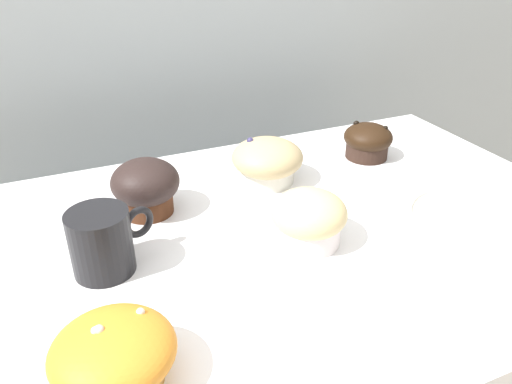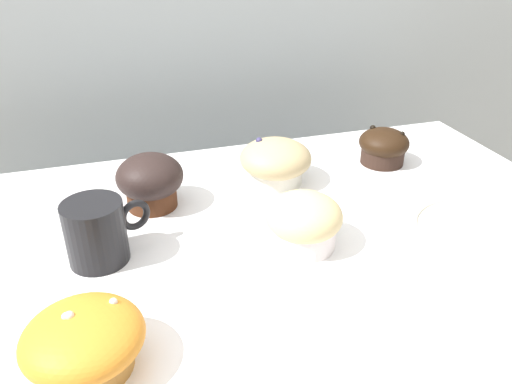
{
  "view_description": "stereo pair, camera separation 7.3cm",
  "coord_description": "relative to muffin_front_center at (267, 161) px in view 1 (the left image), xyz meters",
  "views": [
    {
      "loc": [
        -0.26,
        -0.54,
        1.33
      ],
      "look_at": [
        -0.01,
        0.05,
        0.98
      ],
      "focal_mm": 35.0,
      "sensor_mm": 36.0,
      "label": 1
    },
    {
      "loc": [
        -0.2,
        -0.56,
        1.33
      ],
      "look_at": [
        -0.01,
        0.05,
        0.98
      ],
      "focal_mm": 35.0,
      "sensor_mm": 36.0,
      "label": 2
    }
  ],
  "objects": [
    {
      "name": "muffin_front_center",
      "position": [
        0.0,
        0.0,
        0.0
      ],
      "size": [
        0.12,
        0.12,
        0.08
      ],
      "color": "silver",
      "rests_on": "display_counter"
    },
    {
      "name": "serving_plate",
      "position": [
        0.23,
        -0.24,
        -0.03
      ],
      "size": [
        0.2,
        0.2,
        0.01
      ],
      "color": "beige",
      "rests_on": "display_counter"
    },
    {
      "name": "muffin_front_right",
      "position": [
        0.21,
        0.02,
        -0.01
      ],
      "size": [
        0.09,
        0.09,
        0.07
      ],
      "color": "#2F1E17",
      "rests_on": "display_counter"
    },
    {
      "name": "muffin_front_left",
      "position": [
        -0.02,
        -0.19,
        -0.0
      ],
      "size": [
        0.1,
        0.1,
        0.08
      ],
      "color": "white",
      "rests_on": "display_counter"
    },
    {
      "name": "wall_back",
      "position": [
        -0.06,
        0.45,
        -0.07
      ],
      "size": [
        3.2,
        0.1,
        1.8
      ],
      "primitive_type": "cube",
      "color": "#A8B2B7",
      "rests_on": "ground"
    },
    {
      "name": "muffin_back_right",
      "position": [
        -0.21,
        -0.02,
        0.01
      ],
      "size": [
        0.1,
        0.1,
        0.09
      ],
      "color": "#462414",
      "rests_on": "display_counter"
    },
    {
      "name": "coffee_cup",
      "position": [
        -0.29,
        -0.14,
        0.01
      ],
      "size": [
        0.11,
        0.08,
        0.08
      ],
      "color": "black",
      "rests_on": "display_counter"
    },
    {
      "name": "muffin_back_left",
      "position": [
        -0.31,
        -0.33,
        -0.0
      ],
      "size": [
        0.12,
        0.12,
        0.07
      ],
      "color": "#C18239",
      "rests_on": "display_counter"
    }
  ]
}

